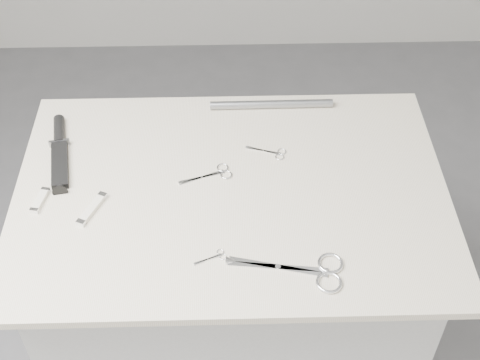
{
  "coord_description": "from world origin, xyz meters",
  "views": [
    {
      "loc": [
        -0.01,
        -1.08,
        2.02
      ],
      "look_at": [
        0.02,
        0.03,
        0.92
      ],
      "focal_mm": 50.0,
      "sensor_mm": 36.0,
      "label": 1
    }
  ],
  "objects_px": {
    "large_shears": "(311,271)",
    "sheathed_knife": "(59,148)",
    "plinth": "(233,307)",
    "pocket_knife_b": "(40,201)",
    "embroidery_scissors_b": "(272,153)",
    "metal_rail": "(271,104)",
    "embroidery_scissors_a": "(215,174)",
    "tiny_scissors": "(214,257)",
    "pocket_knife_a": "(92,209)"
  },
  "relations": [
    {
      "from": "embroidery_scissors_a",
      "to": "pocket_knife_a",
      "type": "xyz_separation_m",
      "value": [
        -0.27,
        -0.11,
        0.0
      ]
    },
    {
      "from": "embroidery_scissors_b",
      "to": "pocket_knife_a",
      "type": "height_order",
      "value": "pocket_knife_a"
    },
    {
      "from": "embroidery_scissors_a",
      "to": "tiny_scissors",
      "type": "relative_size",
      "value": 1.81
    },
    {
      "from": "tiny_scissors",
      "to": "sheathed_knife",
      "type": "height_order",
      "value": "sheathed_knife"
    },
    {
      "from": "sheathed_knife",
      "to": "pocket_knife_b",
      "type": "bearing_deg",
      "value": 164.67
    },
    {
      "from": "tiny_scissors",
      "to": "sheathed_knife",
      "type": "relative_size",
      "value": 0.28
    },
    {
      "from": "metal_rail",
      "to": "pocket_knife_a",
      "type": "bearing_deg",
      "value": -139.78
    },
    {
      "from": "plinth",
      "to": "metal_rail",
      "type": "bearing_deg",
      "value": 69.77
    },
    {
      "from": "plinth",
      "to": "embroidery_scissors_b",
      "type": "distance_m",
      "value": 0.5
    },
    {
      "from": "large_shears",
      "to": "pocket_knife_b",
      "type": "bearing_deg",
      "value": 170.52
    },
    {
      "from": "sheathed_knife",
      "to": "large_shears",
      "type": "bearing_deg",
      "value": -133.52
    },
    {
      "from": "large_shears",
      "to": "embroidery_scissors_b",
      "type": "bearing_deg",
      "value": 109.3
    },
    {
      "from": "embroidery_scissors_b",
      "to": "embroidery_scissors_a",
      "type": "bearing_deg",
      "value": -134.4
    },
    {
      "from": "plinth",
      "to": "tiny_scissors",
      "type": "distance_m",
      "value": 0.51
    },
    {
      "from": "pocket_knife_a",
      "to": "metal_rail",
      "type": "relative_size",
      "value": 0.32
    },
    {
      "from": "embroidery_scissors_a",
      "to": "tiny_scissors",
      "type": "bearing_deg",
      "value": -109.81
    },
    {
      "from": "large_shears",
      "to": "sheathed_knife",
      "type": "bearing_deg",
      "value": 156.64
    },
    {
      "from": "large_shears",
      "to": "sheathed_knife",
      "type": "height_order",
      "value": "sheathed_knife"
    },
    {
      "from": "embroidery_scissors_b",
      "to": "metal_rail",
      "type": "distance_m",
      "value": 0.18
    },
    {
      "from": "tiny_scissors",
      "to": "metal_rail",
      "type": "height_order",
      "value": "metal_rail"
    },
    {
      "from": "large_shears",
      "to": "pocket_knife_a",
      "type": "distance_m",
      "value": 0.51
    },
    {
      "from": "tiny_scissors",
      "to": "embroidery_scissors_a",
      "type": "bearing_deg",
      "value": 66.53
    },
    {
      "from": "tiny_scissors",
      "to": "pocket_knife_a",
      "type": "height_order",
      "value": "pocket_knife_a"
    },
    {
      "from": "metal_rail",
      "to": "tiny_scissors",
      "type": "bearing_deg",
      "value": -106.71
    },
    {
      "from": "large_shears",
      "to": "pocket_knife_b",
      "type": "distance_m",
      "value": 0.63
    },
    {
      "from": "embroidery_scissors_a",
      "to": "tiny_scissors",
      "type": "xyz_separation_m",
      "value": [
        -0.0,
        -0.25,
        -0.0
      ]
    },
    {
      "from": "embroidery_scissors_a",
      "to": "pocket_knife_b",
      "type": "xyz_separation_m",
      "value": [
        -0.4,
        -0.08,
        0.0
      ]
    },
    {
      "from": "embroidery_scissors_b",
      "to": "tiny_scissors",
      "type": "bearing_deg",
      "value": -95.1
    },
    {
      "from": "plinth",
      "to": "metal_rail",
      "type": "height_order",
      "value": "metal_rail"
    },
    {
      "from": "sheathed_knife",
      "to": "pocket_knife_b",
      "type": "height_order",
      "value": "sheathed_knife"
    },
    {
      "from": "tiny_scissors",
      "to": "pocket_knife_b",
      "type": "height_order",
      "value": "pocket_knife_b"
    },
    {
      "from": "plinth",
      "to": "embroidery_scissors_a",
      "type": "relative_size",
      "value": 7.09
    },
    {
      "from": "tiny_scissors",
      "to": "sheathed_knife",
      "type": "distance_m",
      "value": 0.51
    },
    {
      "from": "large_shears",
      "to": "sheathed_knife",
      "type": "relative_size",
      "value": 0.95
    },
    {
      "from": "plinth",
      "to": "metal_rail",
      "type": "xyz_separation_m",
      "value": [
        0.11,
        0.3,
        0.48
      ]
    },
    {
      "from": "plinth",
      "to": "metal_rail",
      "type": "distance_m",
      "value": 0.58
    },
    {
      "from": "embroidery_scissors_a",
      "to": "metal_rail",
      "type": "distance_m",
      "value": 0.29
    },
    {
      "from": "pocket_knife_b",
      "to": "embroidery_scissors_b",
      "type": "bearing_deg",
      "value": -62.26
    },
    {
      "from": "pocket_knife_a",
      "to": "pocket_knife_b",
      "type": "distance_m",
      "value": 0.12
    },
    {
      "from": "large_shears",
      "to": "embroidery_scissors_a",
      "type": "relative_size",
      "value": 1.91
    },
    {
      "from": "embroidery_scissors_b",
      "to": "large_shears",
      "type": "bearing_deg",
      "value": -62.3
    },
    {
      "from": "embroidery_scissors_a",
      "to": "pocket_knife_a",
      "type": "bearing_deg",
      "value": -177.85
    },
    {
      "from": "large_shears",
      "to": "embroidery_scissors_b",
      "type": "height_order",
      "value": "large_shears"
    },
    {
      "from": "pocket_knife_a",
      "to": "sheathed_knife",
      "type": "bearing_deg",
      "value": 52.29
    },
    {
      "from": "metal_rail",
      "to": "large_shears",
      "type": "bearing_deg",
      "value": -84.76
    },
    {
      "from": "embroidery_scissors_a",
      "to": "sheathed_knife",
      "type": "bearing_deg",
      "value": 146.98
    },
    {
      "from": "plinth",
      "to": "pocket_knife_b",
      "type": "relative_size",
      "value": 11.86
    },
    {
      "from": "embroidery_scissors_a",
      "to": "metal_rail",
      "type": "relative_size",
      "value": 0.4
    },
    {
      "from": "large_shears",
      "to": "pocket_knife_a",
      "type": "height_order",
      "value": "pocket_knife_a"
    },
    {
      "from": "plinth",
      "to": "pocket_knife_b",
      "type": "height_order",
      "value": "pocket_knife_b"
    }
  ]
}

